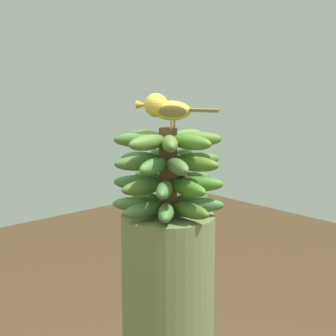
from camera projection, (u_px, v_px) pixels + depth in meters
The scene contains 2 objects.
banana_bunch at pixel (168, 172), 1.57m from camera, with size 0.31×0.31×0.24m.
perched_bird at pixel (165, 108), 1.54m from camera, with size 0.21×0.13×0.09m.
Camera 1 is at (1.14, -1.04, 1.62)m, focal length 62.11 mm.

